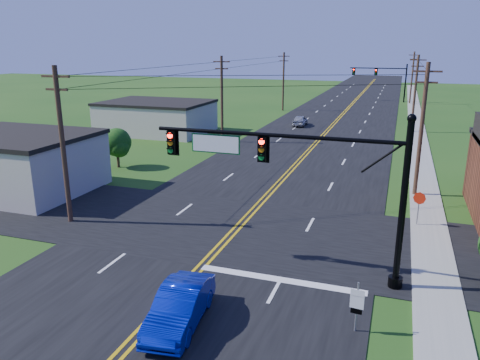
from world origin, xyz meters
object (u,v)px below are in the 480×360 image
at_px(stop_sign, 419,202).
at_px(route_sign, 357,304).
at_px(signal_mast_main, 296,172).
at_px(signal_mast_far, 381,76).
at_px(blue_car, 180,307).

bearing_deg(stop_sign, route_sign, -84.70).
relative_size(signal_mast_main, route_sign, 5.68).
distance_m(signal_mast_main, signal_mast_far, 72.00).
distance_m(signal_mast_far, blue_car, 77.67).
xyz_separation_m(signal_mast_main, stop_sign, (5.49, 7.93, -3.29)).
relative_size(signal_mast_far, stop_sign, 5.41).
distance_m(signal_mast_main, route_sign, 6.16).
xyz_separation_m(signal_mast_far, stop_sign, (5.39, -64.07, -3.08)).
height_order(signal_mast_main, stop_sign, signal_mast_main).
bearing_deg(blue_car, route_sign, 8.00).
height_order(signal_mast_far, blue_car, signal_mast_far).
bearing_deg(signal_mast_main, signal_mast_far, 89.92).
distance_m(signal_mast_main, blue_car, 7.47).
height_order(signal_mast_far, stop_sign, signal_mast_far).
xyz_separation_m(signal_mast_main, signal_mast_far, (0.10, 72.00, -0.20)).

